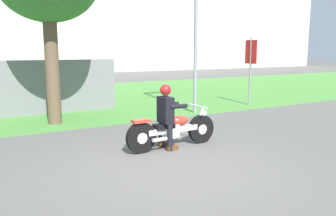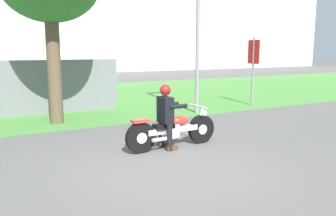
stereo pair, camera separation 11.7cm
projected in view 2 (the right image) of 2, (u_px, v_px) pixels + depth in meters
The scene contains 6 objects.
ground at pixel (172, 169), 6.16m from camera, with size 120.00×120.00×0.00m, color #565451.
grass_verge at pixel (58, 100), 14.75m from camera, with size 60.00×12.00×0.01m, color #478438.
motorcycle_lead at pixel (173, 130), 7.44m from camera, with size 2.19×0.66×0.88m.
rider_lead at pixel (166, 111), 7.28m from camera, with size 0.56×0.48×1.40m.
sign_banner at pixel (253, 61), 13.08m from camera, with size 0.08×0.60×2.60m.
fence_segment at pixel (12, 89), 10.80m from camera, with size 7.00×0.06×1.80m, color slate.
Camera 2 is at (-2.93, -5.11, 2.10)m, focal length 36.53 mm.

